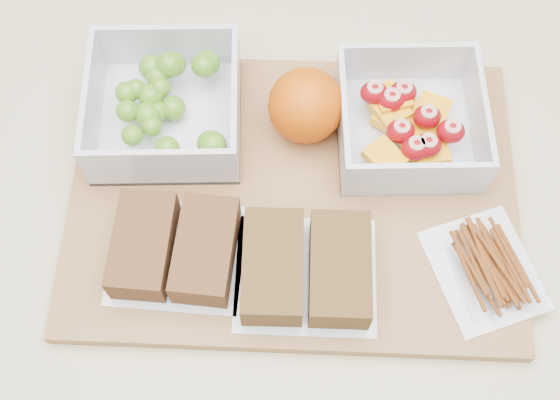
{
  "coord_description": "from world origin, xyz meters",
  "views": [
    {
      "loc": [
        -0.01,
        -0.27,
        1.51
      ],
      "look_at": [
        -0.0,
        0.01,
        0.93
      ],
      "focal_mm": 45.0,
      "sensor_mm": 36.0,
      "label": 1
    }
  ],
  "objects_px": {
    "grape_container": "(168,105)",
    "sandwich_bag_center": "(306,268)",
    "orange": "(306,106)",
    "sandwich_bag_left": "(175,248)",
    "pretzel_bag": "(487,266)",
    "fruit_container": "(409,123)",
    "cutting_board": "(293,195)"
  },
  "relations": [
    {
      "from": "cutting_board",
      "to": "orange",
      "type": "xyz_separation_m",
      "value": [
        0.01,
        0.07,
        0.04
      ]
    },
    {
      "from": "grape_container",
      "to": "sandwich_bag_center",
      "type": "bearing_deg",
      "value": -52.18
    },
    {
      "from": "pretzel_bag",
      "to": "fruit_container",
      "type": "bearing_deg",
      "value": 112.26
    },
    {
      "from": "grape_container",
      "to": "pretzel_bag",
      "type": "distance_m",
      "value": 0.33
    },
    {
      "from": "grape_container",
      "to": "fruit_container",
      "type": "height_order",
      "value": "grape_container"
    },
    {
      "from": "cutting_board",
      "to": "fruit_container",
      "type": "height_order",
      "value": "fruit_container"
    },
    {
      "from": "orange",
      "to": "sandwich_bag_left",
      "type": "relative_size",
      "value": 0.56
    },
    {
      "from": "grape_container",
      "to": "fruit_container",
      "type": "xyz_separation_m",
      "value": [
        0.23,
        -0.02,
        -0.0
      ]
    },
    {
      "from": "fruit_container",
      "to": "sandwich_bag_center",
      "type": "relative_size",
      "value": 1.03
    },
    {
      "from": "orange",
      "to": "fruit_container",
      "type": "bearing_deg",
      "value": -7.03
    },
    {
      "from": "orange",
      "to": "grape_container",
      "type": "bearing_deg",
      "value": 176.02
    },
    {
      "from": "sandwich_bag_left",
      "to": "pretzel_bag",
      "type": "bearing_deg",
      "value": -3.93
    },
    {
      "from": "pretzel_bag",
      "to": "cutting_board",
      "type": "bearing_deg",
      "value": 154.02
    },
    {
      "from": "grape_container",
      "to": "pretzel_bag",
      "type": "bearing_deg",
      "value": -29.5
    },
    {
      "from": "cutting_board",
      "to": "sandwich_bag_center",
      "type": "xyz_separation_m",
      "value": [
        0.01,
        -0.08,
        0.03
      ]
    },
    {
      "from": "pretzel_bag",
      "to": "grape_container",
      "type": "bearing_deg",
      "value": 150.5
    },
    {
      "from": "sandwich_bag_left",
      "to": "cutting_board",
      "type": "bearing_deg",
      "value": 30.75
    },
    {
      "from": "sandwich_bag_center",
      "to": "orange",
      "type": "bearing_deg",
      "value": 88.61
    },
    {
      "from": "cutting_board",
      "to": "pretzel_bag",
      "type": "height_order",
      "value": "pretzel_bag"
    },
    {
      "from": "orange",
      "to": "sandwich_bag_center",
      "type": "xyz_separation_m",
      "value": [
        -0.0,
        -0.16,
        -0.02
      ]
    },
    {
      "from": "sandwich_bag_left",
      "to": "fruit_container",
      "type": "bearing_deg",
      "value": 29.46
    },
    {
      "from": "cutting_board",
      "to": "grape_container",
      "type": "distance_m",
      "value": 0.15
    },
    {
      "from": "sandwich_bag_center",
      "to": "pretzel_bag",
      "type": "distance_m",
      "value": 0.16
    },
    {
      "from": "sandwich_bag_center",
      "to": "pretzel_bag",
      "type": "height_order",
      "value": "sandwich_bag_center"
    },
    {
      "from": "orange",
      "to": "sandwich_bag_left",
      "type": "bearing_deg",
      "value": -131.45
    },
    {
      "from": "grape_container",
      "to": "orange",
      "type": "height_order",
      "value": "orange"
    },
    {
      "from": "grape_container",
      "to": "sandwich_bag_center",
      "type": "distance_m",
      "value": 0.21
    },
    {
      "from": "cutting_board",
      "to": "orange",
      "type": "bearing_deg",
      "value": 83.14
    },
    {
      "from": "fruit_container",
      "to": "sandwich_bag_left",
      "type": "distance_m",
      "value": 0.25
    },
    {
      "from": "sandwich_bag_left",
      "to": "orange",
      "type": "bearing_deg",
      "value": 48.55
    },
    {
      "from": "orange",
      "to": "sandwich_bag_center",
      "type": "distance_m",
      "value": 0.16
    },
    {
      "from": "cutting_board",
      "to": "sandwich_bag_center",
      "type": "relative_size",
      "value": 3.22
    }
  ]
}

